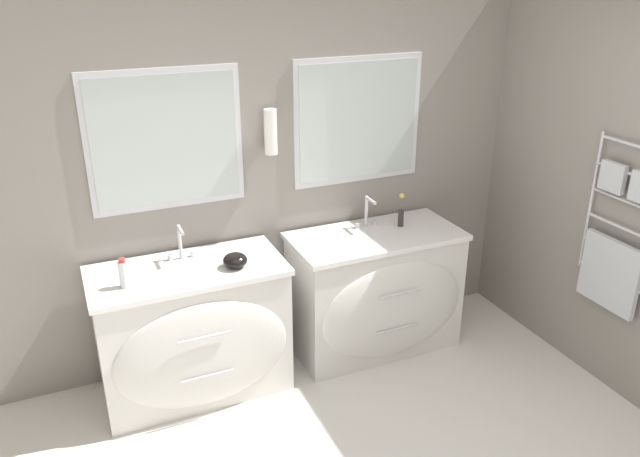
{
  "coord_description": "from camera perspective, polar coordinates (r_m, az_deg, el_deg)",
  "views": [
    {
      "loc": [
        -1.4,
        -1.69,
        2.56
      ],
      "look_at": [
        -0.03,
        1.43,
        1.12
      ],
      "focal_mm": 35.0,
      "sensor_mm": 36.0,
      "label": 1
    }
  ],
  "objects": [
    {
      "name": "wall_back",
      "position": [
        4.2,
        -3.25,
        5.56
      ],
      "size": [
        5.01,
        0.16,
        2.6
      ],
      "color": "gray",
      "rests_on": "ground_plane"
    },
    {
      "name": "wall_right",
      "position": [
        4.26,
        25.32,
        3.37
      ],
      "size": [
        0.13,
        4.07,
        2.6
      ],
      "color": "gray",
      "rests_on": "ground_plane"
    },
    {
      "name": "vanity_left",
      "position": [
        4.04,
        -11.46,
        -9.28
      ],
      "size": [
        1.18,
        0.64,
        0.87
      ],
      "color": "silver",
      "rests_on": "ground_plane"
    },
    {
      "name": "vanity_right",
      "position": [
        4.42,
        5.2,
        -5.81
      ],
      "size": [
        1.18,
        0.64,
        0.87
      ],
      "color": "silver",
      "rests_on": "ground_plane"
    },
    {
      "name": "faucet_left",
      "position": [
        3.94,
        -12.64,
        -1.29
      ],
      "size": [
        0.17,
        0.14,
        0.23
      ],
      "color": "silver",
      "rests_on": "vanity_left"
    },
    {
      "name": "faucet_right",
      "position": [
        4.33,
        4.35,
        1.5
      ],
      "size": [
        0.17,
        0.14,
        0.23
      ],
      "color": "silver",
      "rests_on": "vanity_right"
    },
    {
      "name": "toiletry_bottle",
      "position": [
        3.7,
        -17.5,
        -3.97
      ],
      "size": [
        0.06,
        0.06,
        0.18
      ],
      "color": "silver",
      "rests_on": "vanity_left"
    },
    {
      "name": "amenity_bowl",
      "position": [
        3.81,
        -7.76,
        -2.9
      ],
      "size": [
        0.15,
        0.15,
        0.09
      ],
      "color": "black",
      "rests_on": "vanity_left"
    },
    {
      "name": "flower_vase",
      "position": [
        4.38,
        7.42,
        1.37
      ],
      "size": [
        0.04,
        0.04,
        0.24
      ],
      "color": "#332D2D",
      "rests_on": "vanity_right"
    }
  ]
}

